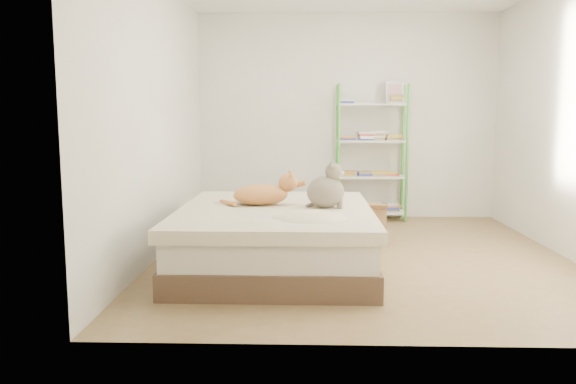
{
  "coord_description": "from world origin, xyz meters",
  "views": [
    {
      "loc": [
        -0.54,
        -5.19,
        1.31
      ],
      "look_at": [
        -0.69,
        -0.11,
        0.62
      ],
      "focal_mm": 35.0,
      "sensor_mm": 36.0,
      "label": 1
    }
  ],
  "objects_px": {
    "grey_cat": "(326,185)",
    "shelf_unit": "(372,155)",
    "bed": "(275,237)",
    "white_bin": "(300,206)",
    "orange_cat": "(261,192)",
    "cardboard_box": "(357,223)"
  },
  "relations": [
    {
      "from": "grey_cat",
      "to": "white_bin",
      "type": "relative_size",
      "value": 1.15
    },
    {
      "from": "bed",
      "to": "cardboard_box",
      "type": "relative_size",
      "value": 3.73
    },
    {
      "from": "orange_cat",
      "to": "shelf_unit",
      "type": "bearing_deg",
      "value": 48.33
    },
    {
      "from": "bed",
      "to": "grey_cat",
      "type": "distance_m",
      "value": 0.63
    },
    {
      "from": "cardboard_box",
      "to": "white_bin",
      "type": "bearing_deg",
      "value": 115.36
    },
    {
      "from": "shelf_unit",
      "to": "white_bin",
      "type": "height_order",
      "value": "shelf_unit"
    },
    {
      "from": "cardboard_box",
      "to": "white_bin",
      "type": "relative_size",
      "value": 1.61
    },
    {
      "from": "white_bin",
      "to": "grey_cat",
      "type": "bearing_deg",
      "value": -84.02
    },
    {
      "from": "white_bin",
      "to": "orange_cat",
      "type": "bearing_deg",
      "value": -98.89
    },
    {
      "from": "shelf_unit",
      "to": "cardboard_box",
      "type": "distance_m",
      "value": 1.45
    },
    {
      "from": "grey_cat",
      "to": "shelf_unit",
      "type": "relative_size",
      "value": 0.23
    },
    {
      "from": "grey_cat",
      "to": "shelf_unit",
      "type": "height_order",
      "value": "shelf_unit"
    },
    {
      "from": "bed",
      "to": "orange_cat",
      "type": "xyz_separation_m",
      "value": [
        -0.14,
        0.14,
        0.38
      ]
    },
    {
      "from": "bed",
      "to": "shelf_unit",
      "type": "distance_m",
      "value": 2.6
    },
    {
      "from": "bed",
      "to": "orange_cat",
      "type": "distance_m",
      "value": 0.43
    },
    {
      "from": "grey_cat",
      "to": "white_bin",
      "type": "xyz_separation_m",
      "value": [
        -0.24,
        2.25,
        -0.55
      ]
    },
    {
      "from": "grey_cat",
      "to": "cardboard_box",
      "type": "height_order",
      "value": "grey_cat"
    },
    {
      "from": "shelf_unit",
      "to": "grey_cat",
      "type": "bearing_deg",
      "value": -106.14
    },
    {
      "from": "shelf_unit",
      "to": "white_bin",
      "type": "bearing_deg",
      "value": -178.02
    },
    {
      "from": "cardboard_box",
      "to": "grey_cat",
      "type": "bearing_deg",
      "value": -110.87
    },
    {
      "from": "orange_cat",
      "to": "cardboard_box",
      "type": "relative_size",
      "value": 1.05
    },
    {
      "from": "orange_cat",
      "to": "shelf_unit",
      "type": "distance_m",
      "value": 2.48
    }
  ]
}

